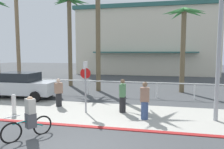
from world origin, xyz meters
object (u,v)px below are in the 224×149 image
Objects in this scene: stop_sign_bike_lane at (86,80)px; bollard_2 at (14,104)px; pedestrian_0 at (59,94)px; pedestrian_1 at (123,97)px; palm_tree_4 at (184,26)px; pedestrian_3 at (145,102)px; streetlight_curb at (222,21)px; palm_tree_1 at (17,18)px; palm_tree_2 at (70,18)px; palm_tree_3 at (98,4)px; car_silver_1 at (23,85)px; cyclist_teal_0 at (29,118)px.

stop_sign_bike_lane reaches higher than bollard_2.
pedestrian_1 is (3.65, -0.45, 0.07)m from pedestrian_0.
palm_tree_4 is 8.70m from pedestrian_3.
streetlight_curb is 4.41× the size of pedestrian_3.
stop_sign_bike_lane is 0.29× the size of palm_tree_1.
stop_sign_bike_lane is at bearing -41.87° from palm_tree_1.
palm_tree_2 reaches higher than palm_tree_4.
palm_tree_3 is at bearing -32.93° from palm_tree_2.
palm_tree_1 is 2.01× the size of car_silver_1.
stop_sign_bike_lane is 5.82m from car_silver_1.
stop_sign_bike_lane is 2.56× the size of bollard_2.
palm_tree_2 reaches higher than pedestrian_3.
palm_tree_1 reaches higher than pedestrian_0.
palm_tree_1 is at bearing 135.23° from pedestrian_0.
palm_tree_3 is 8.62m from pedestrian_1.
bollard_2 is at bearing -61.24° from car_silver_1.
pedestrian_1 is (-4.21, 0.66, -3.49)m from streetlight_curb.
palm_tree_1 reaches higher than car_silver_1.
pedestrian_1 is at bearing 14.63° from stop_sign_bike_lane.
palm_tree_1 reaches higher than pedestrian_3.
car_silver_1 is 8.61m from pedestrian_3.
palm_tree_2 is (5.84, -0.87, -0.25)m from palm_tree_1.
pedestrian_3 is (3.97, -6.53, -5.85)m from palm_tree_3.
streetlight_curb reaches higher than cyclist_teal_0.
bollard_2 is 0.11× the size of palm_tree_3.
palm_tree_1 is 5.65× the size of pedestrian_0.
palm_tree_2 is 7.74m from car_silver_1.
pedestrian_1 is (11.83, -8.56, -5.50)m from palm_tree_1.
cyclist_teal_0 is (0.14, -9.46, -5.95)m from palm_tree_3.
streetlight_curb reaches higher than pedestrian_0.
palm_tree_1 is 12.79m from pedestrian_0.
stop_sign_bike_lane is 2.31m from pedestrian_0.
car_silver_1 is (-1.87, 3.41, 0.35)m from bollard_2.
palm_tree_2 reaches higher than pedestrian_1.
palm_tree_2 is at bearing 129.73° from pedestrian_3.
bollard_2 is 0.13× the size of palm_tree_2.
pedestrian_1 is (6.97, -2.01, -0.09)m from car_silver_1.
pedestrian_0 is at bearing 102.83° from cyclist_teal_0.
pedestrian_3 reaches higher than bollard_2.
palm_tree_1 is (-6.73, 9.97, 5.76)m from bollard_2.
palm_tree_4 is (15.31, -2.15, -1.36)m from palm_tree_1.
streetlight_curb reaches higher than palm_tree_4.
palm_tree_1 is at bearing 143.95° from pedestrian_3.
car_silver_1 is 7.23m from cyclist_teal_0.
palm_tree_3 is at bearing 72.14° from bollard_2.
palm_tree_3 is at bearing 121.29° from pedestrian_3.
streetlight_curb is 1.20× the size of palm_tree_4.
streetlight_curb reaches higher than bollard_2.
palm_tree_2 is 1.24× the size of palm_tree_4.
palm_tree_4 is 12.04m from car_silver_1.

